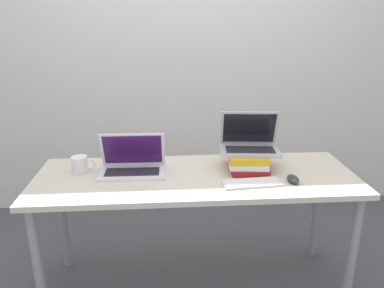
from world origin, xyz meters
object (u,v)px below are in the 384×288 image
Objects in this scene: book_stack at (247,160)px; mouse at (293,179)px; wireless_keyboard at (252,183)px; mug at (80,164)px; laptop_on_books at (249,143)px; laptop_left at (133,165)px.

mouse is (0.20, -0.20, -0.03)m from book_stack.
wireless_keyboard is at bearing -176.64° from mouse.
mug is at bearing 166.11° from wireless_keyboard.
laptop_on_books is 0.95m from mug.
laptop_on_books is (0.01, 0.03, 0.10)m from book_stack.
book_stack is at bearing 135.73° from mouse.
laptop_on_books reaches higher than wireless_keyboard.
book_stack is 0.90× the size of wireless_keyboard.
mouse is 1.16m from mug.
book_stack is 0.22m from wireless_keyboard.
laptop_left is 0.66m from wireless_keyboard.
wireless_keyboard is at bearing -98.04° from laptop_on_books.
laptop_on_books reaches higher than book_stack.
book_stack is at bearing 0.47° from laptop_left.
mouse is at bearing 3.36° from wireless_keyboard.
laptop_on_books reaches higher than laptop_left.
wireless_keyboard is (-0.03, -0.24, -0.14)m from laptop_on_books.
mouse is at bearing -12.80° from laptop_left.
laptop_left is 2.75× the size of mug.
book_stack is 2.14× the size of mug.
mug is at bearing 175.93° from laptop_left.
book_stack is (0.65, 0.01, 0.00)m from laptop_left.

